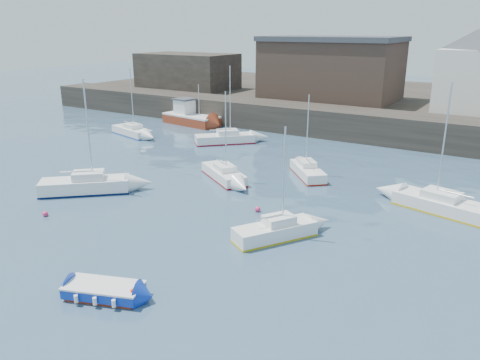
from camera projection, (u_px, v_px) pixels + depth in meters
The scene contains 17 objects.
water at pixel (109, 274), 22.67m from camera, with size 220.00×220.00×0.00m, color #2D4760.
quay_wall at pixel (353, 124), 50.40m from camera, with size 90.00×5.00×3.00m, color #28231E.
land_strip at pixel (396, 103), 64.93m from camera, with size 90.00×32.00×2.80m, color #28231E.
warehouse at pixel (331, 68), 58.29m from camera, with size 16.40×10.40×7.60m.
bldg_west at pixel (187, 71), 68.99m from camera, with size 14.00×8.00×5.00m.
blue_dinghy at pixel (104, 290), 20.60m from camera, with size 3.76×2.59×0.66m.
fishing_boat at pixel (190, 116), 57.65m from camera, with size 7.86×3.87×4.99m.
sailboat_a at pixel (85, 185), 33.76m from camera, with size 5.97×5.66×8.11m.
sailboat_b at pixel (224, 174), 36.80m from camera, with size 5.45×4.40×6.94m.
sailboat_c at pixel (275, 231), 26.37m from camera, with size 3.86×4.97×6.41m.
sailboat_d at pixel (445, 205), 30.15m from camera, with size 6.79×3.58×8.26m.
sailboat_e at pixel (132, 131), 51.82m from camera, with size 6.00×3.26×7.37m.
sailboat_f at pixel (307, 171), 37.53m from camera, with size 4.52×4.78×6.49m.
sailboat_h at pixel (225, 138), 48.27m from camera, with size 5.66×5.68×7.82m.
buoy_near at pixel (46, 216), 29.68m from camera, with size 0.35×0.35×0.35m, color #E73066.
buoy_mid at pixel (258, 212), 30.42m from camera, with size 0.37×0.37×0.37m, color #E73066.
buoy_far at pixel (234, 176), 37.81m from camera, with size 0.38×0.38×0.38m, color #E73066.
Camera 1 is at (16.09, -13.68, 11.39)m, focal length 35.00 mm.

